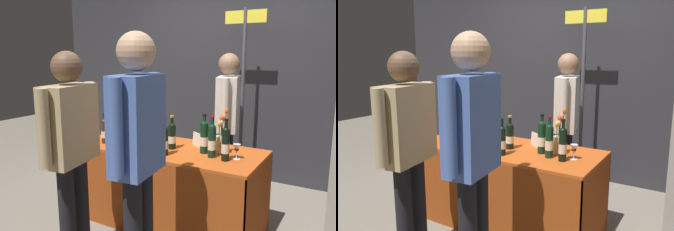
# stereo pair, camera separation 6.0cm
# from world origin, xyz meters

# --- Properties ---
(ground_plane) EXTENTS (12.00, 12.00, 0.00)m
(ground_plane) POSITION_xyz_m (0.00, 0.00, 0.00)
(ground_plane) COLOR gray
(back_partition) EXTENTS (5.53, 0.12, 2.87)m
(back_partition) POSITION_xyz_m (0.00, 1.61, 1.44)
(back_partition) COLOR #2D2D33
(back_partition) RESTS_ON ground_plane
(tasting_table) EXTENTS (1.74, 0.75, 0.75)m
(tasting_table) POSITION_xyz_m (0.00, 0.00, 0.52)
(tasting_table) COLOR #B74C19
(tasting_table) RESTS_ON ground_plane
(featured_wine_bottle) EXTENTS (0.07, 0.07, 0.31)m
(featured_wine_bottle) POSITION_xyz_m (0.06, -0.02, 0.87)
(featured_wine_bottle) COLOR black
(featured_wine_bottle) RESTS_ON tasting_table
(display_bottle_0) EXTENTS (0.07, 0.07, 0.35)m
(display_bottle_0) POSITION_xyz_m (0.60, -0.11, 0.89)
(display_bottle_0) COLOR black
(display_bottle_0) RESTS_ON tasting_table
(display_bottle_1) EXTENTS (0.07, 0.07, 0.35)m
(display_bottle_1) POSITION_xyz_m (0.47, -0.08, 0.90)
(display_bottle_1) COLOR black
(display_bottle_1) RESTS_ON tasting_table
(display_bottle_2) EXTENTS (0.07, 0.07, 0.31)m
(display_bottle_2) POSITION_xyz_m (-0.23, 0.21, 0.87)
(display_bottle_2) COLOR black
(display_bottle_2) RESTS_ON tasting_table
(display_bottle_3) EXTENTS (0.07, 0.07, 0.32)m
(display_bottle_3) POSITION_xyz_m (0.10, -0.23, 0.88)
(display_bottle_3) COLOR black
(display_bottle_3) RESTS_ON tasting_table
(display_bottle_4) EXTENTS (0.07, 0.07, 0.30)m
(display_bottle_4) POSITION_xyz_m (-0.60, 0.20, 0.88)
(display_bottle_4) COLOR black
(display_bottle_4) RESTS_ON tasting_table
(display_bottle_5) EXTENTS (0.07, 0.07, 0.29)m
(display_bottle_5) POSITION_xyz_m (-0.60, -0.19, 0.87)
(display_bottle_5) COLOR #38230F
(display_bottle_5) RESTS_ON tasting_table
(display_bottle_6) EXTENTS (0.07, 0.07, 0.35)m
(display_bottle_6) POSITION_xyz_m (0.37, -0.00, 0.90)
(display_bottle_6) COLOR black
(display_bottle_6) RESTS_ON tasting_table
(wine_glass_near_vendor) EXTENTS (0.07, 0.07, 0.13)m
(wine_glass_near_vendor) POSITION_xyz_m (0.67, -0.02, 0.84)
(wine_glass_near_vendor) COLOR silver
(wine_glass_near_vendor) RESTS_ON tasting_table
(wine_glass_mid) EXTENTS (0.07, 0.07, 0.12)m
(wine_glass_mid) POSITION_xyz_m (-0.54, 0.05, 0.83)
(wine_glass_mid) COLOR silver
(wine_glass_mid) RESTS_ON tasting_table
(flower_vase) EXTENTS (0.11, 0.11, 0.40)m
(flower_vase) POSITION_xyz_m (0.50, 0.07, 0.86)
(flower_vase) COLOR tan
(flower_vase) RESTS_ON tasting_table
(brochure_stand) EXTENTS (0.13, 0.10, 0.13)m
(brochure_stand) POSITION_xyz_m (0.22, 0.17, 0.81)
(brochure_stand) COLOR silver
(brochure_stand) RESTS_ON tasting_table
(vendor_presenter) EXTENTS (0.29, 0.54, 1.61)m
(vendor_presenter) POSITION_xyz_m (0.31, 0.72, 0.96)
(vendor_presenter) COLOR black
(vendor_presenter) RESTS_ON ground_plane
(taster_foreground_right) EXTENTS (0.29, 0.62, 1.63)m
(taster_foreground_right) POSITION_xyz_m (-0.30, -0.90, 0.98)
(taster_foreground_right) COLOR black
(taster_foreground_right) RESTS_ON ground_plane
(taster_foreground_left) EXTENTS (0.26, 0.56, 1.74)m
(taster_foreground_left) POSITION_xyz_m (0.34, -0.95, 1.05)
(taster_foreground_left) COLOR black
(taster_foreground_left) RESTS_ON ground_plane
(booth_signpost) EXTENTS (0.47, 0.04, 2.11)m
(booth_signpost) POSITION_xyz_m (0.31, 1.19, 1.26)
(booth_signpost) COLOR #47474C
(booth_signpost) RESTS_ON ground_plane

